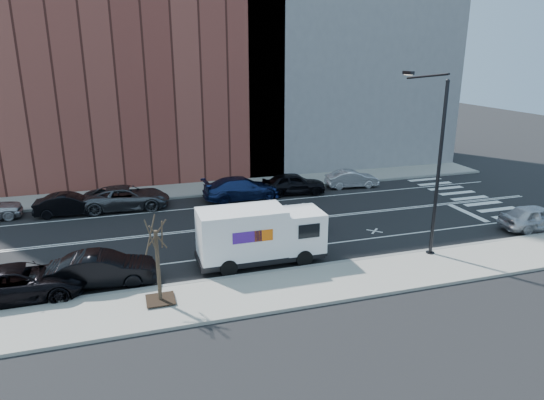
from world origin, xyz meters
TOP-DOWN VIEW (x-y plane):
  - ground at (0.00, 0.00)m, footprint 120.00×120.00m
  - sidewalk_near at (0.00, -8.80)m, footprint 44.00×3.60m
  - sidewalk_far at (0.00, 8.80)m, footprint 44.00×3.60m
  - curb_near at (0.00, -7.00)m, footprint 44.00×0.25m
  - curb_far at (0.00, 7.00)m, footprint 44.00×0.25m
  - crosswalk at (16.00, 0.00)m, footprint 3.00×14.00m
  - road_markings at (0.00, 0.00)m, footprint 40.00×8.60m
  - bldg_brick at (-8.00, 15.60)m, footprint 26.00×10.00m
  - bldg_concrete at (12.00, 15.60)m, footprint 20.00×10.00m
  - streetlight at (7.00, -6.91)m, footprint 0.44×4.02m
  - street_tree at (-7.00, -8.40)m, footprint 1.20×1.20m
  - fedex_van at (-1.81, -5.60)m, footprint 6.44×2.32m
  - far_parked_b at (-11.59, 5.37)m, footprint 4.46×1.81m
  - far_parked_c at (-8.00, 5.65)m, footprint 5.82×2.96m
  - far_parked_d at (-0.00, 5.49)m, footprint 5.70×2.53m
  - far_parked_e at (4.04, 5.62)m, footprint 4.97×2.54m
  - far_parked_f at (9.07, 6.01)m, footprint 4.21×1.83m
  - driving_sedan at (1.06, -2.08)m, footprint 4.26×1.85m
  - near_parked_rear_a at (-9.34, -5.81)m, footprint 4.87×2.05m
  - near_parked_rear_b at (-12.66, -6.07)m, footprint 5.49×2.60m
  - near_parked_front at (15.39, -5.94)m, footprint 4.60×2.15m

SIDE VIEW (x-z plane):
  - ground at x=0.00m, z-range 0.00..0.00m
  - crosswalk at x=16.00m, z-range 0.00..0.01m
  - road_markings at x=0.00m, z-range 0.00..0.01m
  - sidewalk_near at x=0.00m, z-range 0.00..0.15m
  - sidewalk_far at x=0.00m, z-range 0.00..0.15m
  - curb_near at x=0.00m, z-range 0.00..0.17m
  - curb_far at x=0.00m, z-range 0.00..0.17m
  - far_parked_f at x=9.07m, z-range 0.00..1.35m
  - driving_sedan at x=1.06m, z-range 0.00..1.36m
  - far_parked_b at x=-11.59m, z-range 0.00..1.44m
  - near_parked_rear_b at x=-12.66m, z-range 0.00..1.52m
  - near_parked_front at x=15.39m, z-range 0.00..1.53m
  - near_parked_rear_a at x=-9.34m, z-range 0.00..1.56m
  - far_parked_c at x=-8.00m, z-range 0.00..1.58m
  - far_parked_e at x=4.04m, z-range 0.00..1.62m
  - far_parked_d at x=0.00m, z-range 0.00..1.62m
  - street_tree at x=-7.00m, z-range -0.42..3.33m
  - fedex_van at x=-1.81m, z-range 0.07..3.01m
  - streetlight at x=7.00m, z-range 0.41..9.75m
  - bldg_brick at x=-8.00m, z-range 0.00..22.00m
  - bldg_concrete at x=12.00m, z-range 0.00..26.00m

